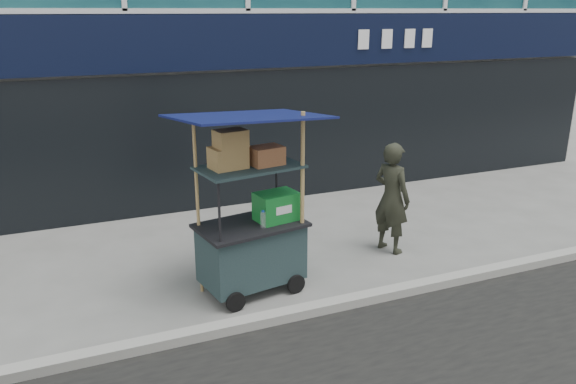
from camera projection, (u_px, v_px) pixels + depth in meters
name	position (u px, v px, depth m)	size (l,w,h in m)	color
ground	(352.00, 296.00, 7.03)	(80.00, 80.00, 0.00)	slate
curb	(360.00, 299.00, 6.83)	(80.00, 0.18, 0.12)	gray
vendor_cart	(252.00, 230.00, 6.95)	(1.92, 1.50, 2.34)	#1B2C2E
vendor_man	(392.00, 198.00, 8.13)	(0.60, 0.39, 1.64)	#25271D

